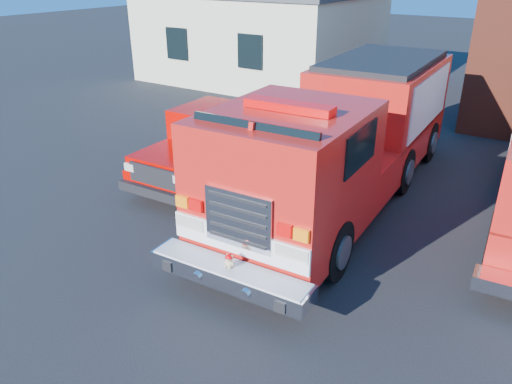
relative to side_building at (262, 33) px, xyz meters
The scene contains 4 objects.
ground 15.96m from the side_building, 55.30° to the right, with size 100.00×100.00×0.00m, color black.
side_building is the anchor object (origin of this frame).
fire_engine 14.41m from the side_building, 49.25° to the right, with size 3.28×10.20×3.11m.
pickup_truck 12.73m from the side_building, 62.01° to the right, with size 2.31×5.91×1.91m.
Camera 1 is at (4.84, -8.54, 5.36)m, focal length 35.00 mm.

